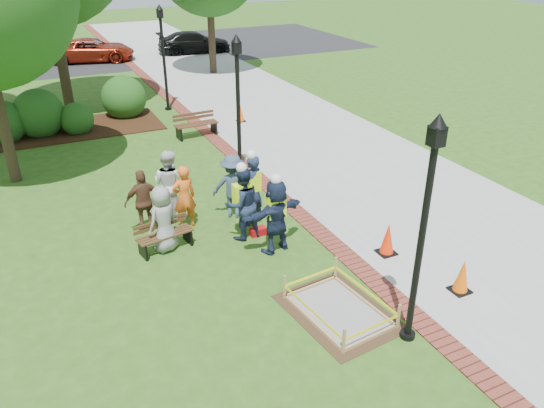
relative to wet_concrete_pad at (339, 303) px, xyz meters
name	(u,v)px	position (x,y,z in m)	size (l,w,h in m)	color
ground	(275,271)	(-0.48, 1.85, -0.23)	(100.00, 100.00, 0.00)	#285116
sidewalk	(278,117)	(4.52, 11.85, -0.22)	(6.00, 60.00, 0.02)	#9E9E99
brick_edging	(203,128)	(1.27, 11.85, -0.22)	(0.50, 60.00, 0.03)	maroon
mulch_bed	(67,130)	(-3.48, 13.85, -0.21)	(7.00, 3.00, 0.05)	#381E0F
parking_lot	(88,54)	(-0.48, 28.85, -0.23)	(36.00, 12.00, 0.01)	black
wet_concrete_pad	(339,303)	(0.00, 0.00, 0.00)	(1.94, 2.47, 0.55)	#47331E
bench_near	(165,241)	(-2.41, 3.77, -0.01)	(1.37, 0.66, 0.71)	#4E371A
bench_far	(197,129)	(0.78, 11.05, 0.04)	(1.61, 0.62, 0.85)	#4C2D1A
cone_front	(462,277)	(2.63, -0.50, 0.14)	(0.39, 0.39, 0.78)	black
cone_back	(388,239)	(2.15, 1.37, 0.15)	(0.41, 0.41, 0.81)	black
cone_far	(241,114)	(2.92, 11.97, 0.09)	(0.34, 0.34, 0.67)	black
toolbox	(258,231)	(-0.18, 3.46, -0.14)	(0.40, 0.22, 0.20)	#A70C11
lamp_near	(424,218)	(0.77, -1.15, 2.25)	(0.28, 0.28, 4.26)	black
lamp_mid	(238,99)	(0.77, 6.85, 2.25)	(0.28, 0.28, 4.26)	black
lamp_far	(163,50)	(0.77, 14.85, 2.25)	(0.28, 0.28, 4.26)	black
shrub_a	(7,141)	(-5.58, 13.59, -0.23)	(1.58, 1.58, 1.58)	#1F4D16
shrub_b	(43,134)	(-4.35, 13.79, -0.23)	(1.84, 1.84, 1.84)	#1F4D16
shrub_c	(79,133)	(-3.10, 13.39, -0.23)	(1.24, 1.24, 1.24)	#1F4D16
shrub_d	(126,116)	(-1.06, 14.73, -0.23)	(1.79, 1.79, 1.79)	#1F4D16
shrub_e	(56,125)	(-3.77, 14.75, -0.23)	(0.95, 0.95, 0.95)	#1F4D16
casual_person_a	(163,219)	(-2.40, 3.78, 0.57)	(0.61, 0.53, 1.61)	gray
casual_person_b	(184,197)	(-1.64, 4.62, 0.60)	(0.56, 0.39, 1.66)	orange
casual_person_c	(169,184)	(-1.79, 5.39, 0.68)	(0.66, 0.69, 1.83)	silver
casual_person_d	(144,202)	(-2.59, 4.84, 0.59)	(0.53, 0.35, 1.64)	brown
casual_person_e	(233,186)	(-0.32, 4.66, 0.62)	(0.65, 0.58, 1.70)	#364560
hivis_worker_a	(276,214)	(-0.08, 2.64, 0.73)	(0.64, 0.48, 1.94)	#1A2246
hivis_worker_b	(252,188)	(-0.05, 4.08, 0.75)	(0.69, 0.58, 2.00)	#1B2C46
hivis_worker_c	(242,202)	(-0.55, 3.51, 0.74)	(0.63, 0.45, 1.97)	#1C2548
parked_car_b	(25,63)	(-4.24, 27.67, -0.23)	(4.91, 2.13, 1.60)	#B8B6BC
parked_car_c	(94,61)	(-0.52, 26.40, -0.23)	(4.43, 1.93, 1.44)	#9E2814
parked_car_d	(195,53)	(5.72, 26.31, -0.23)	(4.40, 1.91, 1.43)	black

